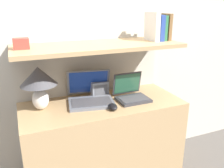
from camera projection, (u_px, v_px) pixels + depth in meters
The scene contains 14 objects.
wall_back at pixel (88, 34), 1.89m from camera, with size 6.00×0.05×2.40m.
desk at pixel (103, 145), 1.88m from camera, with size 1.19×0.50×0.73m.
back_riser at pixel (92, 109), 2.05m from camera, with size 1.19×0.04×1.13m.
shelf at pixel (99, 46), 1.69m from camera, with size 1.19×0.45×0.03m.
table_lamp at pixel (39, 81), 1.60m from camera, with size 0.25×0.25×0.31m.
laptop_large at pixel (90, 96), 1.78m from camera, with size 0.38×0.36×0.22m.
laptop_small at pixel (131, 94), 1.82m from camera, with size 0.24×0.22×0.20m.
computer_mouse at pixel (113, 107), 1.65m from camera, with size 0.07×0.10×0.04m.
router_box at pixel (99, 89), 1.89m from camera, with size 0.14×0.08×0.12m.
book_brown at pixel (165, 27), 1.85m from camera, with size 0.03×0.15×0.20m.
book_green at pixel (161, 28), 1.84m from camera, with size 0.03×0.15×0.19m.
book_blue at pixel (157, 28), 1.82m from camera, with size 0.04×0.18×0.19m.
book_white at pixel (152, 26), 1.80m from camera, with size 0.04×0.17×0.22m.
shelf_gadget at pixel (21, 44), 1.48m from camera, with size 0.10×0.08×0.07m.
Camera 1 is at (-0.56, -1.27, 1.43)m, focal length 38.00 mm.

